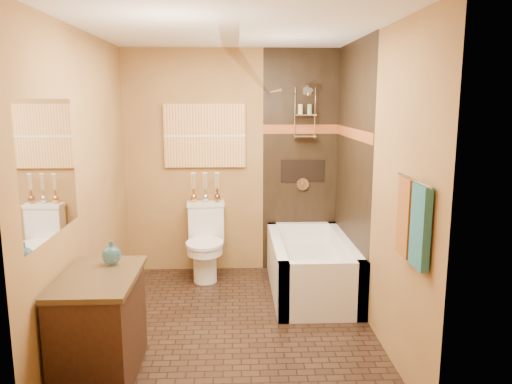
{
  "coord_description": "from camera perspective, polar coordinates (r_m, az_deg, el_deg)",
  "views": [
    {
      "loc": [
        0.03,
        -4.09,
        1.94
      ],
      "look_at": [
        0.22,
        0.4,
        1.11
      ],
      "focal_mm": 35.0,
      "sensor_mm": 36.0,
      "label": 1
    }
  ],
  "objects": [
    {
      "name": "mosaic_band_right",
      "position": [
        4.98,
        10.94,
        6.59
      ],
      "size": [
        0.01,
        1.5,
        0.1
      ],
      "primitive_type": "cube",
      "color": "maroon",
      "rests_on": "alcove_tile_right"
    },
    {
      "name": "towel_teal",
      "position": [
        3.21,
        18.28,
        -3.8
      ],
      "size": [
        0.05,
        0.22,
        0.52
      ],
      "primitive_type": "cube",
      "color": "#225A72",
      "rests_on": "towel_bar"
    },
    {
      "name": "alcove_tile_right",
      "position": [
        5.02,
        10.9,
        2.38
      ],
      "size": [
        0.01,
        1.5,
        2.5
      ],
      "primitive_type": "cube",
      "color": "black",
      "rests_on": "wall_right"
    },
    {
      "name": "wall_front",
      "position": [
        2.68,
        -3.01,
        -4.53
      ],
      "size": [
        2.4,
        0.02,
        2.5
      ],
      "primitive_type": "cube",
      "color": "#AD8143",
      "rests_on": "floor"
    },
    {
      "name": "alcove_niche",
      "position": [
        5.68,
        5.36,
        2.43
      ],
      "size": [
        0.5,
        0.01,
        0.25
      ],
      "primitive_type": "cube",
      "color": "black",
      "rests_on": "alcove_tile_back"
    },
    {
      "name": "bathtub",
      "position": [
        5.19,
        6.28,
        -8.94
      ],
      "size": [
        0.8,
        1.5,
        0.55
      ],
      "color": "white",
      "rests_on": "floor"
    },
    {
      "name": "toilet",
      "position": [
        5.52,
        -5.82,
        -5.65
      ],
      "size": [
        0.43,
        0.62,
        0.82
      ],
      "rotation": [
        0.0,
        0.0,
        0.07
      ],
      "color": "white",
      "rests_on": "floor"
    },
    {
      "name": "vanity_mirror",
      "position": [
        3.55,
        -22.5,
        2.53
      ],
      "size": [
        0.01,
        1.0,
        0.9
      ],
      "primitive_type": "cube",
      "color": "white",
      "rests_on": "wall_left"
    },
    {
      "name": "towel_bar",
      "position": [
        3.27,
        17.59,
        1.34
      ],
      "size": [
        0.02,
        0.55,
        0.02
      ],
      "primitive_type": "cylinder",
      "rotation": [
        1.57,
        0.0,
        0.0
      ],
      "color": "silver",
      "rests_on": "wall_right"
    },
    {
      "name": "teal_bottle",
      "position": [
        3.81,
        -16.19,
        -6.68
      ],
      "size": [
        0.16,
        0.16,
        0.22
      ],
      "primitive_type": null,
      "rotation": [
        0.0,
        0.0,
        0.21
      ],
      "color": "#245F6E",
      "rests_on": "vanity"
    },
    {
      "name": "sunset_painting",
      "position": [
        5.58,
        -5.88,
        6.41
      ],
      "size": [
        0.9,
        0.04,
        0.7
      ],
      "primitive_type": "cube",
      "color": "orange",
      "rests_on": "wall_back"
    },
    {
      "name": "towel_rust",
      "position": [
        3.45,
        16.77,
        -2.75
      ],
      "size": [
        0.05,
        0.22,
        0.52
      ],
      "primitive_type": "cube",
      "color": "brown",
      "rests_on": "towel_bar"
    },
    {
      "name": "ceiling",
      "position": [
        4.12,
        -3.01,
        18.25
      ],
      "size": [
        3.0,
        3.0,
        0.0
      ],
      "primitive_type": "plane",
      "color": "silver",
      "rests_on": "wall_back"
    },
    {
      "name": "wall_right",
      "position": [
        4.31,
        13.34,
        0.95
      ],
      "size": [
        0.02,
        3.0,
        2.5
      ],
      "primitive_type": "cube",
      "color": "#AD8143",
      "rests_on": "floor"
    },
    {
      "name": "vanity",
      "position": [
        3.78,
        -17.39,
        -14.42
      ],
      "size": [
        0.52,
        0.86,
        0.76
      ],
      "rotation": [
        0.0,
        0.0,
        -0.0
      ],
      "color": "black",
      "rests_on": "floor"
    },
    {
      "name": "floor",
      "position": [
        4.52,
        -2.69,
        -14.95
      ],
      "size": [
        3.0,
        3.0,
        0.0
      ],
      "primitive_type": "plane",
      "color": "black",
      "rests_on": "ground"
    },
    {
      "name": "curtain_rod",
      "position": [
        4.85,
        1.95,
        11.4
      ],
      "size": [
        0.03,
        1.55,
        0.03
      ],
      "primitive_type": "cylinder",
      "rotation": [
        1.57,
        0.0,
        0.0
      ],
      "color": "silver",
      "rests_on": "wall_back"
    },
    {
      "name": "shower_fixtures",
      "position": [
        5.52,
        5.6,
        7.58
      ],
      "size": [
        0.24,
        0.33,
        1.16
      ],
      "color": "silver",
      "rests_on": "floor"
    },
    {
      "name": "alcove_tile_back",
      "position": [
        5.67,
        5.11,
        3.44
      ],
      "size": [
        0.85,
        0.01,
        2.5
      ],
      "primitive_type": "cube",
      "color": "black",
      "rests_on": "wall_back"
    },
    {
      "name": "wall_back",
      "position": [
        5.63,
        -2.76,
        3.42
      ],
      "size": [
        2.4,
        0.02,
        2.5
      ],
      "primitive_type": "cube",
      "color": "#AD8143",
      "rests_on": "floor"
    },
    {
      "name": "bud_vases",
      "position": [
        5.57,
        -5.82,
        0.64
      ],
      "size": [
        0.33,
        0.07,
        0.33
      ],
      "color": "gold",
      "rests_on": "toilet"
    },
    {
      "name": "wall_left",
      "position": [
        4.32,
        -18.96,
        0.7
      ],
      "size": [
        0.02,
        3.0,
        2.5
      ],
      "primitive_type": "cube",
      "color": "#AD8143",
      "rests_on": "floor"
    },
    {
      "name": "mosaic_band_back",
      "position": [
        5.62,
        5.19,
        7.17
      ],
      "size": [
        0.85,
        0.01,
        0.1
      ],
      "primitive_type": "cube",
      "color": "maroon",
      "rests_on": "alcove_tile_back"
    }
  ]
}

